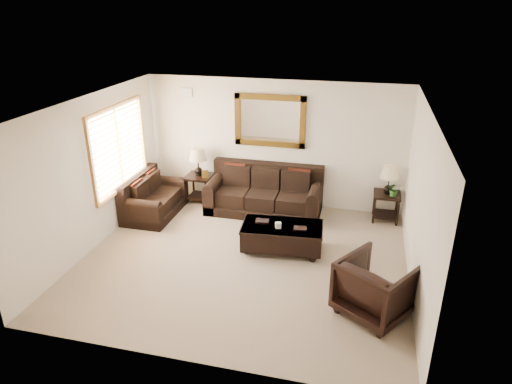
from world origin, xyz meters
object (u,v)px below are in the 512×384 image
(end_table_right, at_px, (388,185))
(armchair, at_px, (376,285))
(coffee_table, at_px, (282,235))
(sofa, at_px, (265,195))
(end_table_left, at_px, (198,167))
(loveseat, at_px, (152,200))

(end_table_right, xyz_separation_m, armchair, (-0.20, -3.16, -0.29))
(end_table_right, bearing_deg, coffee_table, -136.91)
(sofa, height_order, end_table_left, end_table_left)
(sofa, bearing_deg, end_table_right, 3.72)
(loveseat, height_order, end_table_left, end_table_left)
(sofa, distance_m, end_table_left, 1.59)
(end_table_right, distance_m, coffee_table, 2.53)
(sofa, bearing_deg, loveseat, -162.54)
(loveseat, bearing_deg, end_table_left, -40.56)
(coffee_table, bearing_deg, end_table_right, 37.95)
(end_table_left, bearing_deg, coffee_table, -37.67)
(end_table_left, xyz_separation_m, end_table_right, (4.00, 0.01, -0.04))
(loveseat, bearing_deg, sofa, -72.54)
(loveseat, distance_m, coffee_table, 3.03)
(end_table_right, height_order, armchair, end_table_right)
(sofa, relative_size, armchair, 2.52)
(end_table_right, bearing_deg, sofa, -176.28)
(loveseat, distance_m, end_table_left, 1.23)
(loveseat, bearing_deg, end_table_right, -79.60)
(coffee_table, distance_m, armchair, 2.18)
(loveseat, height_order, end_table_right, end_table_right)
(end_table_left, relative_size, armchair, 1.30)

